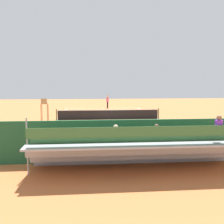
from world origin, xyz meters
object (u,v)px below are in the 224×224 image
Objects in this scene: umpire_chair at (44,107)px; tennis_racket at (102,108)px; tennis_net at (108,114)px; tennis_ball_near at (120,109)px; bleacher_stand at (136,149)px; tennis_player at (108,101)px; equipment_bag at (156,153)px; courtside_bench at (190,144)px.

tennis_racket is (-6.19, -11.92, -1.30)m from umpire_chair.
tennis_ball_near is (-2.30, -9.87, -0.47)m from tennis_net.
bleacher_stand is 4.70× the size of tennis_player.
equipment_bag is (-1.36, 13.40, -0.32)m from tennis_net.
equipment_bag is (1.87, 0.13, -0.38)m from courtside_bench.
tennis_player is (2.47, -24.59, 0.46)m from courtside_bench.
bleacher_stand is at bearing 84.77° from tennis_ball_near.
tennis_racket is at bearing -38.11° from tennis_ball_near.
tennis_net is 5.35× the size of tennis_player.
courtside_bench is 3.07× the size of tennis_racket.
tennis_ball_near is at bearing 136.81° from tennis_player.
tennis_net is at bearing 76.90° from tennis_ball_near.
umpire_chair is 13.49m from tennis_player.
tennis_net is 6.26m from umpire_chair.
umpire_chair is 15.22m from equipment_bag.
tennis_ball_near is (-2.31, -25.21, -0.88)m from bleacher_stand.
tennis_net is at bearing 86.18° from tennis_player.
bleacher_stand is 10.07× the size of equipment_bag.
tennis_racket is (0.77, -0.37, -1.00)m from tennis_player.
tennis_racket is 2.94m from tennis_ball_near.
tennis_player reaches higher than equipment_bag.
umpire_chair is 1.19× the size of courtside_bench.
tennis_ball_near is (-2.31, 1.81, 0.02)m from tennis_racket.
courtside_bench is (-3.24, -2.07, -0.35)m from bleacher_stand.
courtside_bench is 2.00× the size of equipment_bag.
equipment_bag is at bearing 87.70° from tennis_ball_near.
tennis_ball_near is at bearing -95.23° from bleacher_stand.
bleacher_stand is 137.27× the size of tennis_ball_near.
tennis_net is 15.34m from bleacher_stand.
tennis_net reaches higher than courtside_bench.
tennis_net is 1.14× the size of bleacher_stand.
tennis_racket is at bearing -89.93° from tennis_net.
bleacher_stand is 4.23× the size of umpire_chair.
tennis_player is at bearing -93.82° from tennis_net.
equipment_bag is 23.29m from tennis_ball_near.
tennis_ball_near is at bearing -103.10° from tennis_net.
tennis_racket is at bearing -82.59° from courtside_bench.
courtside_bench is (-3.23, 13.27, 0.06)m from tennis_net.
umpire_chair is 16.10m from courtside_bench.
tennis_net is at bearing 90.07° from tennis_racket.
umpire_chair is at bearing -54.11° from courtside_bench.
equipment_bag is 0.47× the size of tennis_player.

